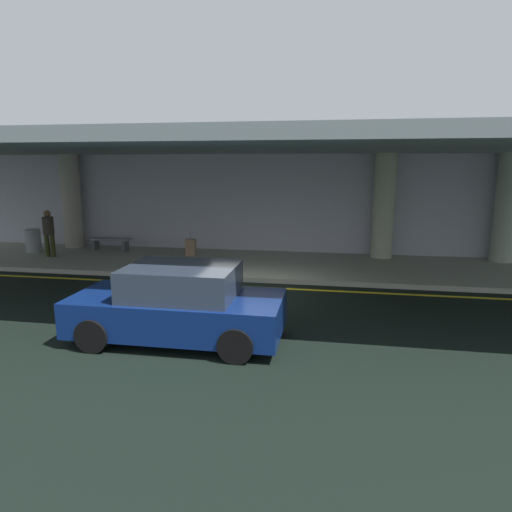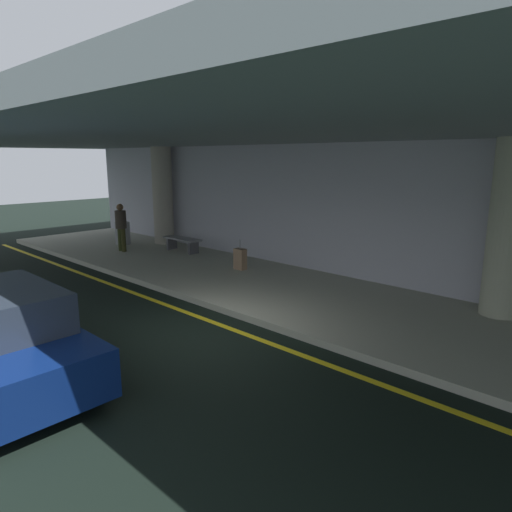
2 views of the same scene
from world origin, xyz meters
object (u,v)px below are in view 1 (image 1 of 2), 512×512
Objects in this scene: trash_bin_steel at (33,241)px; support_column_center at (506,208)px; bench_metal at (110,242)px; traveler_with_luggage at (49,230)px; suitcase_upright_primary at (191,247)px; car_navy at (179,305)px; support_column_left_mid at (384,206)px; support_column_far_left at (72,201)px.

support_column_center is at bearing 4.19° from trash_bin_steel.
support_column_center is 2.28× the size of bench_metal.
traveler_with_luggage is 5.08m from suitcase_upright_primary.
car_navy is 2.56× the size of bench_metal.
support_column_far_left is at bearing 180.00° from support_column_left_mid.
support_column_left_mid is 4.29× the size of trash_bin_steel.
support_column_center reaches higher than suitcase_upright_primary.
trash_bin_steel is at bearing -174.52° from support_column_left_mid.
support_column_left_mid is at bearing 106.77° from traveler_with_luggage.
traveler_with_luggage reaches higher than trash_bin_steel.
support_column_left_mid is 2.28× the size of bench_metal.
suitcase_upright_primary reaches higher than bench_metal.
car_navy is (7.33, -8.22, -1.26)m from support_column_far_left.
trash_bin_steel is at bearing -168.25° from suitcase_upright_primary.
support_column_far_left is 2.10m from trash_bin_steel.
bench_metal is (-5.50, 7.68, -0.21)m from car_navy.
suitcase_upright_primary is (-2.13, 7.24, -0.25)m from car_navy.
trash_bin_steel is (-16.95, -1.24, -1.40)m from support_column_center.
support_column_far_left reaches higher than traveler_with_luggage.
support_column_left_mid is 0.89× the size of car_navy.
support_column_center reaches higher than bench_metal.
traveler_with_luggage is 1.52m from trash_bin_steel.
support_column_far_left is 0.89× the size of car_navy.
support_column_center is at bearing 14.49° from suitcase_upright_primary.
support_column_center reaches higher than trash_bin_steel.
traveler_with_luggage is 1.98× the size of trash_bin_steel.
support_column_left_mid reaches higher than traveler_with_luggage.
support_column_left_mid is at bearing 5.48° from trash_bin_steel.
car_navy reaches higher than suitcase_upright_primary.
trash_bin_steel is (-2.78, -0.70, 0.07)m from bench_metal.
bench_metal is (-14.17, -0.54, -1.47)m from support_column_center.
suitcase_upright_primary is at bearing -73.93° from car_navy.
support_column_far_left reaches higher than trash_bin_steel.
bench_metal is 1.88× the size of trash_bin_steel.
support_column_left_mid reaches higher than car_navy.
support_column_far_left is at bearing 163.62° from bench_metal.
trash_bin_steel reaches higher than bench_metal.
traveler_with_luggage is at bearing -137.25° from bench_metal.
car_navy is at bearing -64.33° from suitcase_upright_primary.
support_column_left_mid is (12.00, 0.00, 0.00)m from support_column_far_left.
suitcase_upright_primary reaches higher than trash_bin_steel.
suitcase_upright_primary is at bearing 2.45° from trash_bin_steel.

